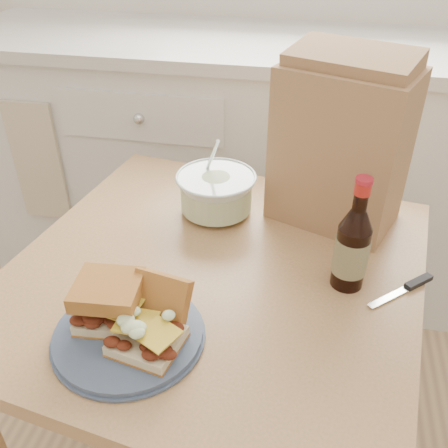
% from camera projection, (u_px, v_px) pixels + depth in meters
% --- Properties ---
extents(cabinet_run, '(2.50, 0.64, 0.94)m').
position_uv_depth(cabinet_run, '(297.00, 166.00, 1.92)').
color(cabinet_run, white).
rests_on(cabinet_run, ground).
extents(dining_table, '(0.96, 0.96, 0.70)m').
position_uv_depth(dining_table, '(215.00, 304.00, 1.11)').
color(dining_table, tan).
rests_on(dining_table, ground).
extents(plate, '(0.26, 0.26, 0.02)m').
position_uv_depth(plate, '(129.00, 335.00, 0.88)').
color(plate, '#42516B').
rests_on(plate, dining_table).
extents(sandwich_left, '(0.12, 0.11, 0.08)m').
position_uv_depth(sandwich_left, '(110.00, 301.00, 0.88)').
color(sandwich_left, beige).
rests_on(sandwich_left, plate).
extents(sandwich_right, '(0.13, 0.17, 0.10)m').
position_uv_depth(sandwich_right, '(151.00, 323.00, 0.85)').
color(sandwich_right, beige).
rests_on(sandwich_right, plate).
extents(coleslaw_bowl, '(0.19, 0.19, 0.19)m').
position_uv_depth(coleslaw_bowl, '(216.00, 194.00, 1.20)').
color(coleslaw_bowl, silver).
rests_on(coleslaw_bowl, dining_table).
extents(beer_bottle, '(0.07, 0.07, 0.24)m').
position_uv_depth(beer_bottle, '(352.00, 247.00, 0.96)').
color(beer_bottle, black).
rests_on(beer_bottle, dining_table).
extents(knife, '(0.14, 0.13, 0.01)m').
position_uv_depth(knife, '(411.00, 286.00, 1.00)').
color(knife, silver).
rests_on(knife, dining_table).
extents(paper_bag, '(0.32, 0.27, 0.36)m').
position_uv_depth(paper_bag, '(340.00, 148.00, 1.11)').
color(paper_bag, '#A3784F').
rests_on(paper_bag, dining_table).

